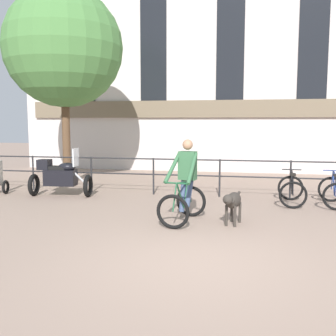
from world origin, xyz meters
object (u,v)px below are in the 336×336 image
Objects in this scene: cyclist_with_bike at (185,185)px; parked_motorcycle at (60,176)px; dog at (233,201)px; parked_bicycle_mid_left at (334,192)px; parked_bicycle_near_lamp at (292,190)px.

cyclist_with_bike is 4.32m from parked_motorcycle.
parked_bicycle_mid_left reaches higher than dog.
parked_bicycle_mid_left is (2.39, 2.31, -0.12)m from dog.
cyclist_with_bike reaches higher than parked_bicycle_near_lamp.
parked_motorcycle reaches higher than dog.
parked_motorcycle is (-3.81, 2.03, -0.20)m from cyclist_with_bike.
cyclist_with_bike is at bearing -174.15° from dog.
parked_motorcycle is at bearing 169.67° from dog.
cyclist_with_bike is 0.98× the size of parked_motorcycle.
parked_motorcycle is (-4.81, 2.17, 0.08)m from dog.
cyclist_with_bike is 3.25m from parked_bicycle_near_lamp.
parked_motorcycle is at bearing 4.15° from parked_bicycle_near_lamp.
dog is at bearing 61.79° from parked_bicycle_near_lamp.
parked_bicycle_near_lamp is at bearing -93.83° from parked_motorcycle.
parked_motorcycle reaches higher than parked_bicycle_near_lamp.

